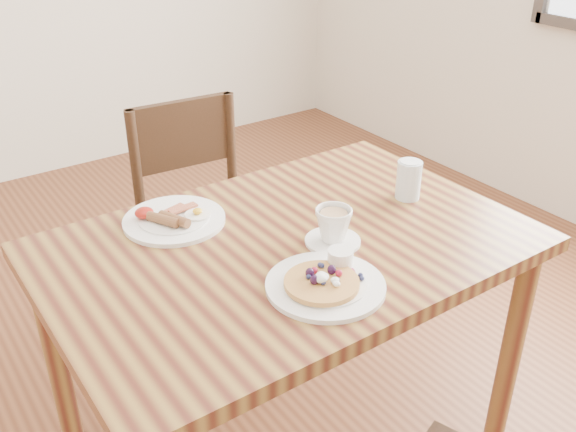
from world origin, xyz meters
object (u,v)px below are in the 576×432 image
Objects in this scene: dining_table at (288,273)px; chair_far at (203,217)px; teacup_saucer at (333,227)px; pancake_plate at (326,281)px; water_glass at (409,180)px; breakfast_plate at (173,219)px.

chair_far reaches higher than dining_table.
teacup_saucer is at bearing -40.08° from dining_table.
water_glass is (0.46, 0.22, 0.04)m from pancake_plate.
dining_table is 0.34m from breakfast_plate.
teacup_saucer is at bearing 93.69° from chair_far.
water_glass is (0.33, 0.07, 0.01)m from teacup_saucer.
water_glass is at bearing 25.17° from pancake_plate.
dining_table is 1.36× the size of chair_far.
pancake_plate is (-0.14, -0.87, 0.27)m from chair_far.
teacup_saucer is (0.09, -0.07, 0.14)m from dining_table.
chair_far is (0.09, 0.66, -0.16)m from dining_table.
breakfast_plate is (-0.20, 0.25, 0.11)m from dining_table.
pancake_plate is at bearing -132.88° from teacup_saucer.
dining_table is 0.25m from pancake_plate.
breakfast_plate is 0.43m from teacup_saucer.
breakfast_plate is at bearing 128.17° from dining_table.
chair_far is at bearing 81.91° from dining_table.
dining_table is 4.44× the size of breakfast_plate.
pancake_plate is 0.51m from water_glass.
breakfast_plate is 2.45× the size of water_glass.
water_glass is (0.61, -0.25, 0.04)m from breakfast_plate.
breakfast_plate is (-0.29, -0.41, 0.27)m from chair_far.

